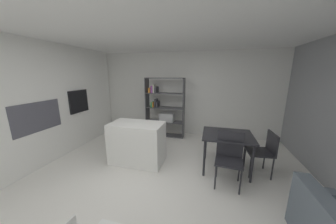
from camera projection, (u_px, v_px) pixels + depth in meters
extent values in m
plane|color=silver|center=(149.00, 182.00, 3.04)|extent=(8.48, 8.48, 0.00)
cube|color=white|center=(144.00, 25.00, 2.45)|extent=(6.18, 5.52, 0.06)
cube|color=silver|center=(179.00, 94.00, 5.32)|extent=(6.18, 0.06, 2.60)
cube|color=white|center=(24.00, 105.00, 3.42)|extent=(0.67, 4.96, 2.60)
cube|color=#4C4C56|center=(38.00, 117.00, 3.35)|extent=(0.01, 1.00, 0.60)
cube|color=black|center=(79.00, 101.00, 4.35)|extent=(0.04, 0.60, 0.58)
cylinder|color=#B7BABC|center=(76.00, 92.00, 4.30)|extent=(0.02, 0.48, 0.02)
cube|color=white|center=(137.00, 143.00, 3.65)|extent=(1.14, 0.64, 0.89)
cube|color=#4C4C51|center=(147.00, 107.00, 5.27)|extent=(0.02, 0.33, 1.81)
cube|color=#4C4C51|center=(184.00, 109.00, 4.98)|extent=(0.02, 0.33, 1.81)
cube|color=#4C4C51|center=(165.00, 78.00, 4.93)|extent=(1.19, 0.33, 0.02)
cube|color=#4C4C51|center=(165.00, 135.00, 5.33)|extent=(1.19, 0.33, 0.02)
cube|color=#4C4C51|center=(165.00, 121.00, 5.23)|extent=(1.15, 0.33, 0.02)
cube|color=#4C4C51|center=(165.00, 108.00, 5.13)|extent=(1.15, 0.33, 0.02)
cube|color=#4C4C51|center=(165.00, 93.00, 5.03)|extent=(1.15, 0.33, 0.02)
cube|color=silver|center=(154.00, 131.00, 5.41)|extent=(0.05, 0.27, 0.14)
cube|color=red|center=(156.00, 131.00, 5.39)|extent=(0.04, 0.27, 0.20)
cube|color=orange|center=(157.00, 130.00, 5.37)|extent=(0.03, 0.27, 0.23)
cube|color=silver|center=(159.00, 131.00, 5.35)|extent=(0.04, 0.27, 0.19)
cube|color=#338E4C|center=(153.00, 104.00, 5.21)|extent=(0.05, 0.27, 0.15)
cube|color=orange|center=(154.00, 104.00, 5.20)|extent=(0.03, 0.27, 0.16)
cube|color=#38383D|center=(156.00, 103.00, 5.17)|extent=(0.04, 0.27, 0.25)
cube|color=#38383D|center=(158.00, 104.00, 5.16)|extent=(0.04, 0.27, 0.18)
cube|color=orange|center=(150.00, 90.00, 5.13)|extent=(0.05, 0.27, 0.15)
cube|color=#8E4793|center=(153.00, 89.00, 5.10)|extent=(0.06, 0.27, 0.21)
cube|color=silver|center=(155.00, 89.00, 5.08)|extent=(0.04, 0.27, 0.25)
cube|color=#38383D|center=(157.00, 90.00, 5.07)|extent=(0.05, 0.27, 0.18)
cube|color=#B7BABC|center=(167.00, 117.00, 5.18)|extent=(0.44, 0.29, 0.26)
cube|color=#232328|center=(228.00, 135.00, 3.29)|extent=(0.96, 0.82, 0.03)
cylinder|color=#232328|center=(204.00, 158.00, 3.15)|extent=(0.04, 0.04, 0.73)
cylinder|color=#232328|center=(252.00, 164.00, 2.94)|extent=(0.04, 0.04, 0.73)
cylinder|color=#232328|center=(206.00, 144.00, 3.80)|extent=(0.04, 0.04, 0.73)
cylinder|color=#232328|center=(245.00, 148.00, 3.60)|extent=(0.04, 0.04, 0.73)
cube|color=#232328|center=(229.00, 162.00, 2.85)|extent=(0.49, 0.47, 0.03)
cube|color=#232328|center=(230.00, 144.00, 2.98)|extent=(0.45, 0.07, 0.47)
cylinder|color=#232328|center=(215.00, 177.00, 2.80)|extent=(0.03, 0.03, 0.44)
cylinder|color=#232328|center=(240.00, 183.00, 2.67)|extent=(0.03, 0.03, 0.44)
cylinder|color=#232328|center=(217.00, 166.00, 3.14)|extent=(0.03, 0.03, 0.44)
cylinder|color=#232328|center=(239.00, 170.00, 3.01)|extent=(0.03, 0.03, 0.44)
cube|color=#232328|center=(259.00, 152.00, 3.20)|extent=(0.48, 0.48, 0.03)
cube|color=#232328|center=(272.00, 143.00, 3.12)|extent=(0.07, 0.45, 0.38)
cylinder|color=#232328|center=(245.00, 157.00, 3.47)|extent=(0.03, 0.03, 0.45)
cylinder|color=#232328|center=(250.00, 167.00, 3.10)|extent=(0.03, 0.03, 0.45)
cylinder|color=#232328|center=(264.00, 159.00, 3.41)|extent=(0.03, 0.03, 0.45)
cylinder|color=#232328|center=(272.00, 169.00, 3.04)|extent=(0.03, 0.03, 0.45)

